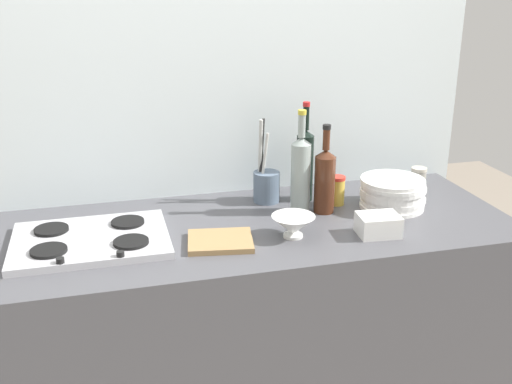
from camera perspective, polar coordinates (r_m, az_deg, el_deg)
The scene contains 13 objects.
counter_block at distance 2.34m, azimuth -0.00°, elevation -13.24°, with size 1.80×0.70×0.90m, color #4C4C51.
backsplash_panel at distance 2.39m, azimuth -2.34°, elevation 7.02°, with size 1.90×0.06×2.39m, color silver.
stovetop_hob at distance 2.05m, azimuth -15.09°, elevation -4.31°, with size 0.49×0.37×0.04m.
plate_stack at distance 2.32m, azimuth 12.56°, elevation -0.08°, with size 0.24×0.24×0.11m.
wine_bottle_leftmost at distance 2.32m, azimuth 4.55°, elevation 2.70°, with size 0.06×0.06×0.38m.
wine_bottle_mid_left at distance 2.21m, azimuth 6.40°, elevation 1.18°, with size 0.07×0.07×0.32m.
wine_bottle_mid_right at distance 2.19m, azimuth 4.16°, elevation 1.78°, with size 0.07×0.07×0.38m.
mixing_bowl at distance 2.02m, azimuth 3.48°, elevation -3.11°, with size 0.14×0.14×0.07m.
butter_dish at distance 2.07m, azimuth 11.27°, elevation -3.01°, with size 0.13×0.10×0.07m, color white.
utensil_crock at distance 2.31m, azimuth 0.93°, elevation 0.78°, with size 0.10×0.10×0.32m.
condiment_jar_front at distance 2.56m, azimuth 14.84°, elevation 1.33°, with size 0.06×0.06×0.08m.
condiment_jar_rear at distance 2.31m, azimuth 7.54°, elevation 0.16°, with size 0.06×0.06×0.11m.
cutting_board at distance 1.98m, azimuth -3.33°, elevation -4.58°, with size 0.21×0.17×0.02m, color #9E7A4C.
Camera 1 is at (-0.50, -1.89, 1.73)m, focal length 43.11 mm.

